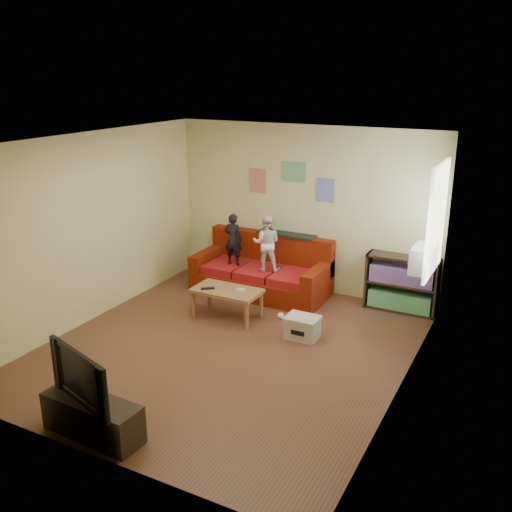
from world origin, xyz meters
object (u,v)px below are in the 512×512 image
at_px(bookshelf, 401,287).
at_px(tv_stand, 93,418).
at_px(coffee_table, 227,293).
at_px(child_b, 266,243).
at_px(television, 88,374).
at_px(sofa, 263,273).
at_px(file_box, 302,327).
at_px(child_a, 233,239).

bearing_deg(bookshelf, tv_stand, -113.26).
xyz_separation_m(coffee_table, tv_stand, (0.25, -3.09, -0.18)).
distance_m(child_b, coffee_table, 1.14).
bearing_deg(tv_stand, television, 2.57).
relative_size(sofa, file_box, 4.83).
relative_size(child_a, bookshelf, 0.80).
bearing_deg(bookshelf, child_a, -170.16).
height_order(file_box, television, television).
bearing_deg(sofa, child_a, -158.89).
relative_size(child_a, coffee_table, 0.86).
bearing_deg(television, tv_stand, -162.39).
distance_m(sofa, child_b, 0.63).
bearing_deg(television, bookshelf, 84.35).
height_order(sofa, child_b, child_b).
bearing_deg(file_box, coffee_table, 175.02).
relative_size(child_b, file_box, 2.01).
xyz_separation_m(coffee_table, file_box, (1.25, -0.11, -0.23)).
distance_m(coffee_table, file_box, 1.28).
bearing_deg(file_box, television, -108.59).
height_order(coffee_table, bookshelf, bookshelf).
bearing_deg(child_a, bookshelf, -174.17).
bearing_deg(child_b, sofa, -69.06).
bearing_deg(television, coffee_table, 112.20).
height_order(bookshelf, tv_stand, bookshelf).
xyz_separation_m(sofa, file_box, (1.25, -1.28, -0.16)).
bearing_deg(coffee_table, file_box, -4.98).
bearing_deg(coffee_table, sofa, 89.89).
xyz_separation_m(child_a, file_box, (1.70, -1.11, -0.73)).
xyz_separation_m(child_a, tv_stand, (0.70, -4.09, -0.68)).
xyz_separation_m(child_b, tv_stand, (0.10, -4.09, -0.71)).
distance_m(bookshelf, television, 4.96).
bearing_deg(bookshelf, coffee_table, -146.54).
height_order(coffee_table, television, television).
bearing_deg(bookshelf, child_b, -167.37).
bearing_deg(child_b, coffee_table, 62.14).
xyz_separation_m(sofa, bookshelf, (2.20, 0.29, 0.06)).
height_order(child_a, television, child_a).
bearing_deg(coffee_table, child_b, 81.44).
bearing_deg(television, child_a, 117.30).
relative_size(child_b, bookshelf, 0.85).
bearing_deg(sofa, coffee_table, -90.11).
bearing_deg(coffee_table, child_a, 114.31).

